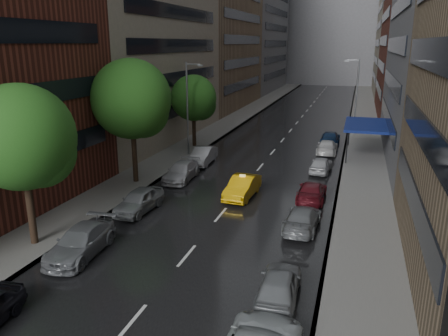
{
  "coord_description": "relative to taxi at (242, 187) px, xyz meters",
  "views": [
    {
      "loc": [
        8.05,
        -9.48,
        10.87
      ],
      "look_at": [
        0.0,
        16.75,
        3.0
      ],
      "focal_mm": 35.0,
      "sensor_mm": 36.0,
      "label": 1
    }
  ],
  "objects": [
    {
      "name": "awning",
      "position": [
        8.51,
        15.2,
        2.36
      ],
      "size": [
        4.0,
        8.0,
        3.12
      ],
      "color": "navy",
      "rests_on": "sidewalk_right"
    },
    {
      "name": "buildings_left",
      "position": [
        -15.47,
        38.99,
        15.22
      ],
      "size": [
        8.0,
        108.0,
        38.0
      ],
      "color": "maroon",
      "rests_on": "ground"
    },
    {
      "name": "tree_far",
      "position": [
        -9.07,
        13.99,
        4.52
      ],
      "size": [
        4.85,
        4.85,
        7.74
      ],
      "color": "#382619",
      "rests_on": "ground"
    },
    {
      "name": "taxi",
      "position": [
        0.0,
        0.0,
        0.0
      ],
      "size": [
        1.88,
        4.75,
        1.54
      ],
      "primitive_type": "imported",
      "rotation": [
        0.0,
        0.0,
        -0.05
      ],
      "color": "#EFB00C",
      "rests_on": "ground"
    },
    {
      "name": "parked_cars_left",
      "position": [
        -5.87,
        -4.43,
        -0.03
      ],
      "size": [
        2.47,
        30.28,
        1.55
      ],
      "color": "black",
      "rests_on": "ground"
    },
    {
      "name": "parked_cars_right",
      "position": [
        4.93,
        -0.1,
        -0.06
      ],
      "size": [
        2.98,
        42.23,
        1.52
      ],
      "color": "#AFB6B9",
      "rests_on": "ground"
    },
    {
      "name": "building_far",
      "position": [
        -0.47,
        98.2,
        15.23
      ],
      "size": [
        40.0,
        14.0,
        32.0
      ],
      "primitive_type": "cube",
      "color": "slate",
      "rests_on": "ground"
    },
    {
      "name": "tree_mid",
      "position": [
        -9.07,
        0.75,
        5.96
      ],
      "size": [
        6.17,
        6.17,
        9.83
      ],
      "color": "#382619",
      "rests_on": "ground"
    },
    {
      "name": "sidewalk_left",
      "position": [
        -9.47,
        30.2,
        -0.69
      ],
      "size": [
        4.0,
        140.0,
        0.15
      ],
      "primitive_type": "cube",
      "color": "gray",
      "rests_on": "ground"
    },
    {
      "name": "buildings_right",
      "position": [
        14.53,
        36.91,
        14.26
      ],
      "size": [
        8.05,
        109.1,
        36.0
      ],
      "color": "#937A5B",
      "rests_on": "ground"
    },
    {
      "name": "tree_near",
      "position": [
        -9.07,
        -11.08,
        5.36
      ],
      "size": [
        5.62,
        5.62,
        8.96
      ],
      "color": "#382619",
      "rests_on": "ground"
    },
    {
      "name": "road",
      "position": [
        -0.47,
        30.2,
        -0.76
      ],
      "size": [
        14.0,
        140.0,
        0.01
      ],
      "primitive_type": "cube",
      "color": "black",
      "rests_on": "ground"
    },
    {
      "name": "sidewalk_right",
      "position": [
        8.53,
        30.2,
        -0.69
      ],
      "size": [
        4.0,
        140.0,
        0.15
      ],
      "primitive_type": "cube",
      "color": "gray",
      "rests_on": "ground"
    },
    {
      "name": "street_lamp_left",
      "position": [
        -8.19,
        10.2,
        4.12
      ],
      "size": [
        1.74,
        0.22,
        9.0
      ],
      "color": "gray",
      "rests_on": "sidewalk_left"
    },
    {
      "name": "street_lamp_right",
      "position": [
        7.25,
        25.2,
        4.12
      ],
      "size": [
        1.74,
        0.22,
        9.0
      ],
      "color": "gray",
      "rests_on": "sidewalk_right"
    }
  ]
}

